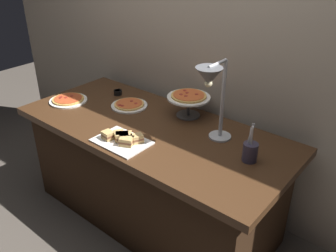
{
  "coord_description": "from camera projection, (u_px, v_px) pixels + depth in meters",
  "views": [
    {
      "loc": [
        1.43,
        -1.55,
        1.88
      ],
      "look_at": [
        0.14,
        0.0,
        0.81
      ],
      "focal_mm": 38.47,
      "sensor_mm": 36.0,
      "label": 1
    }
  ],
  "objects": [
    {
      "name": "sandwich_platter",
      "position": [
        123.0,
        139.0,
        2.19
      ],
      "size": [
        0.34,
        0.24,
        0.06
      ],
      "color": "white",
      "rests_on": "buffet_table"
    },
    {
      "name": "back_wall",
      "position": [
        198.0,
        45.0,
        2.51
      ],
      "size": [
        4.4,
        0.04,
        2.4
      ],
      "primitive_type": "cube",
      "color": "tan",
      "rests_on": "ground_plane"
    },
    {
      "name": "pizza_plate_raised_stand",
      "position": [
        189.0,
        99.0,
        2.46
      ],
      "size": [
        0.3,
        0.3,
        0.16
      ],
      "color": "#595B60",
      "rests_on": "buffet_table"
    },
    {
      "name": "buffet_table",
      "position": [
        153.0,
        173.0,
        2.56
      ],
      "size": [
        1.9,
        0.84,
        0.76
      ],
      "color": "#422816",
      "rests_on": "ground_plane"
    },
    {
      "name": "sauce_cup_near",
      "position": [
        118.0,
        92.0,
        2.84
      ],
      "size": [
        0.06,
        0.06,
        0.04
      ],
      "color": "black",
      "rests_on": "buffet_table"
    },
    {
      "name": "heat_lamp",
      "position": [
        211.0,
        84.0,
        1.97
      ],
      "size": [
        0.15,
        0.32,
        0.51
      ],
      "color": "#B7BABF",
      "rests_on": "buffet_table"
    },
    {
      "name": "utensil_holder",
      "position": [
        250.0,
        151.0,
        1.99
      ],
      "size": [
        0.08,
        0.08,
        0.23
      ],
      "color": "#383347",
      "rests_on": "buffet_table"
    },
    {
      "name": "pizza_plate_front",
      "position": [
        129.0,
        105.0,
        2.65
      ],
      "size": [
        0.27,
        0.27,
        0.03
      ],
      "color": "white",
      "rests_on": "buffet_table"
    },
    {
      "name": "ground_plane",
      "position": [
        154.0,
        214.0,
        2.74
      ],
      "size": [
        8.0,
        8.0,
        0.0
      ],
      "primitive_type": "plane",
      "color": "#4C443D"
    },
    {
      "name": "pizza_plate_center",
      "position": [
        68.0,
        100.0,
        2.73
      ],
      "size": [
        0.28,
        0.28,
        0.03
      ],
      "color": "white",
      "rests_on": "buffet_table"
    }
  ]
}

